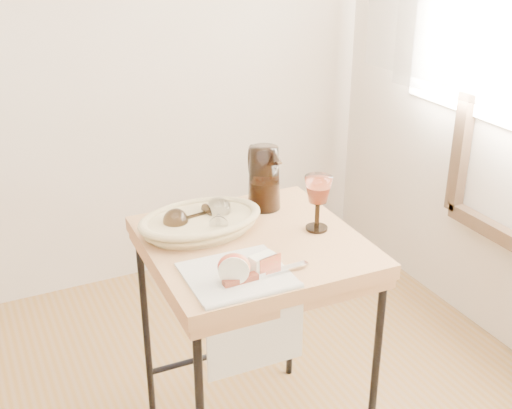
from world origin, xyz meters
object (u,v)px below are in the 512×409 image
side_table (253,348)px  goblet_lying_a (189,217)px  wine_goblet (318,203)px  table_knife (263,273)px  apple_half (234,267)px  tea_towel (237,274)px  goblet_lying_b (218,216)px  bread_basket (201,224)px  pitcher (264,178)px

side_table → goblet_lying_a: size_ratio=6.34×
wine_goblet → table_knife: (-0.27, -0.19, -0.07)m
goblet_lying_a → apple_half: 0.32m
wine_goblet → apple_half: bearing=-153.8°
tea_towel → goblet_lying_b: size_ratio=2.08×
bread_basket → pitcher: pitcher is taller
bread_basket → goblet_lying_b: (0.05, -0.02, 0.02)m
goblet_lying_b → pitcher: pitcher is taller
side_table → pitcher: 0.54m
side_table → apple_half: apple_half is taller
apple_half → goblet_lying_b: bearing=99.5°
wine_goblet → table_knife: size_ratio=0.71×
wine_goblet → tea_towel: bearing=-156.4°
wine_goblet → table_knife: bearing=-145.8°
side_table → goblet_lying_a: bearing=140.8°
table_knife → wine_goblet: bearing=32.3°
tea_towel → apple_half: bearing=-124.5°
table_knife → apple_half: bearing=167.6°
goblet_lying_b → apple_half: bearing=-172.1°
apple_half → tea_towel: bearing=78.5°
goblet_lying_a → wine_goblet: size_ratio=0.71×
bread_basket → wine_goblet: 0.35m
goblet_lying_b → goblet_lying_a: bearing=89.5°
side_table → pitcher: pitcher is taller
tea_towel → pitcher: pitcher is taller
goblet_lying_a → table_knife: bearing=94.6°
side_table → wine_goblet: 0.52m
side_table → tea_towel: bearing=-127.2°
goblet_lying_a → apple_half: bearing=81.8°
goblet_lying_b → bread_basket: bearing=91.3°
side_table → goblet_lying_b: (-0.07, 0.09, 0.44)m
wine_goblet → table_knife: 0.34m
bread_basket → table_knife: 0.32m
bread_basket → goblet_lying_a: (-0.03, 0.01, 0.02)m
bread_basket → pitcher: 0.27m
tea_towel → goblet_lying_b: goblet_lying_b is taller
side_table → wine_goblet: wine_goblet is taller
tea_towel → pitcher: size_ratio=1.09×
tea_towel → goblet_lying_a: goblet_lying_a is taller
tea_towel → apple_half: (-0.02, -0.03, 0.04)m
goblet_lying_a → pitcher: size_ratio=0.50×
goblet_lying_a → goblet_lying_b: (0.08, -0.03, 0.00)m
tea_towel → bread_basket: bearing=90.2°
tea_towel → wine_goblet: wine_goblet is taller
pitcher → wine_goblet: 0.23m
goblet_lying_b → table_knife: (-0.00, -0.30, -0.04)m
goblet_lying_a → table_knife: size_ratio=0.50×
bread_basket → goblet_lying_b: 0.06m
pitcher → wine_goblet: bearing=-57.5°
side_table → wine_goblet: size_ratio=4.49×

